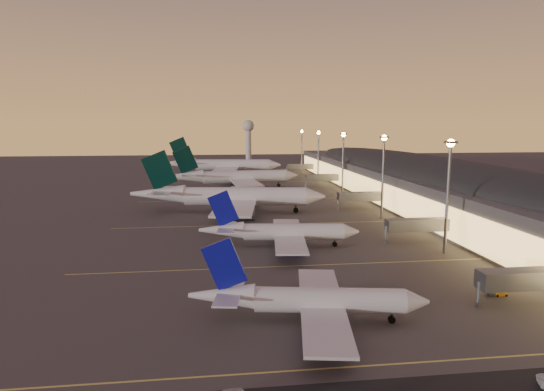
% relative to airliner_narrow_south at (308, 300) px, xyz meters
% --- Properties ---
extents(ground, '(700.00, 700.00, 0.00)m').
position_rel_airliner_narrow_south_xyz_m(ground, '(2.03, 31.74, -3.30)').
color(ground, '#3E3C3A').
extents(airliner_narrow_south, '(35.67, 32.20, 12.75)m').
position_rel_airliner_narrow_south_xyz_m(airliner_narrow_south, '(0.00, 0.00, 0.00)').
color(airliner_narrow_south, silver).
rests_on(airliner_narrow_south, ground).
extents(airliner_narrow_north, '(38.50, 34.59, 13.74)m').
position_rel_airliner_narrow_south_xyz_m(airliner_narrow_north, '(1.58, 42.13, 0.26)').
color(airliner_narrow_north, silver).
rests_on(airliner_narrow_north, ground).
extents(airliner_wide_near, '(64.99, 59.75, 20.80)m').
position_rel_airliner_narrow_south_xyz_m(airliner_wide_near, '(-9.38, 86.71, 2.06)').
color(airliner_wide_near, silver).
rests_on(airliner_wide_near, ground).
extents(airliner_wide_mid, '(61.86, 56.62, 19.78)m').
position_rel_airliner_narrow_south_xyz_m(airliner_wide_mid, '(-5.45, 145.06, 1.80)').
color(airliner_wide_mid, silver).
rests_on(airliner_wide_mid, ground).
extents(airliner_wide_far, '(68.84, 63.18, 22.03)m').
position_rel_airliner_narrow_south_xyz_m(airliner_wide_far, '(-9.86, 202.11, 2.37)').
color(airliner_wide_far, silver).
rests_on(airliner_wide_far, ground).
extents(terminal_building, '(56.35, 255.00, 17.46)m').
position_rel_airliner_narrow_south_xyz_m(terminal_building, '(63.87, 104.21, 5.49)').
color(terminal_building, '#4A4A4F').
rests_on(terminal_building, ground).
extents(light_masts, '(2.20, 217.20, 25.90)m').
position_rel_airliner_narrow_south_xyz_m(light_masts, '(38.03, 96.74, 14.26)').
color(light_masts, slate).
rests_on(light_masts, ground).
extents(radar_tower, '(9.00, 9.00, 32.50)m').
position_rel_airliner_narrow_south_xyz_m(radar_tower, '(12.03, 291.74, 18.58)').
color(radar_tower, silver).
rests_on(radar_tower, ground).
extents(lane_markings, '(90.00, 180.36, 0.00)m').
position_rel_airliner_narrow_south_xyz_m(lane_markings, '(2.03, 71.74, -3.29)').
color(lane_markings, '#D8C659').
rests_on(lane_markings, ground).
extents(baggage_tug_a, '(3.39, 1.71, 0.97)m').
position_rel_airliner_narrow_south_xyz_m(baggage_tug_a, '(17.49, 5.77, -2.85)').
color(baggage_tug_a, orange).
rests_on(baggage_tug_a, ground).
extents(baggage_tug_b, '(3.33, 1.57, 0.97)m').
position_rel_airliner_narrow_south_xyz_m(baggage_tug_b, '(34.39, 6.27, -2.85)').
color(baggage_tug_b, orange).
rests_on(baggage_tug_b, ground).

